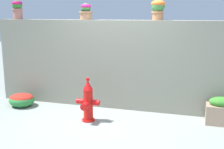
% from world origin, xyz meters
% --- Properties ---
extents(ground_plane, '(24.00, 24.00, 0.00)m').
position_xyz_m(ground_plane, '(0.00, 0.00, 0.00)').
color(ground_plane, gray).
extents(stone_wall, '(5.34, 0.37, 1.80)m').
position_xyz_m(stone_wall, '(0.00, 1.03, 0.90)').
color(stone_wall, gray).
rests_on(stone_wall, ground).
extents(potted_plant_0, '(0.24, 0.24, 0.41)m').
position_xyz_m(potted_plant_0, '(-2.33, 1.04, 2.04)').
color(potted_plant_0, '#B96F63').
rests_on(potted_plant_0, stone_wall).
extents(potted_plant_1, '(0.29, 0.29, 0.33)m').
position_xyz_m(potted_plant_1, '(-0.73, 1.06, 1.97)').
color(potted_plant_1, '#AB7755').
rests_on(potted_plant_1, stone_wall).
extents(potted_plant_2, '(0.27, 0.27, 0.39)m').
position_xyz_m(potted_plant_2, '(0.75, 1.03, 2.03)').
color(potted_plant_2, '#B7784B').
rests_on(potted_plant_2, stone_wall).
extents(fire_hydrant, '(0.44, 0.35, 0.81)m').
position_xyz_m(fire_hydrant, '(-0.33, 0.06, 0.36)').
color(fire_hydrant, red).
rests_on(fire_hydrant, ground).
extents(flower_bush_left, '(0.54, 0.49, 0.28)m').
position_xyz_m(flower_bush_left, '(-1.99, 0.46, 0.15)').
color(flower_bush_left, '#2E813B').
rests_on(flower_bush_left, ground).
extents(planter_box, '(0.53, 0.32, 0.50)m').
position_xyz_m(planter_box, '(1.99, 0.58, 0.24)').
color(planter_box, gray).
rests_on(planter_box, ground).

